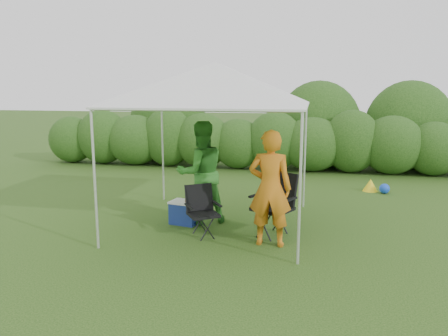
% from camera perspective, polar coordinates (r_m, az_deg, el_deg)
% --- Properties ---
extents(ground, '(70.00, 70.00, 0.00)m').
position_cam_1_polar(ground, '(7.40, -1.92, -8.53)').
color(ground, '#375A1C').
extents(hedge, '(13.61, 1.53, 1.80)m').
position_cam_1_polar(hedge, '(13.00, 4.37, 3.45)').
color(hedge, '#2E581B').
rests_on(hedge, ground).
extents(canopy, '(3.10, 3.10, 2.83)m').
position_cam_1_polar(canopy, '(7.49, -1.13, 10.88)').
color(canopy, silver).
rests_on(canopy, ground).
extents(chair_right, '(0.80, 0.78, 1.03)m').
position_cam_1_polar(chair_right, '(7.25, 6.81, -4.18)').
color(chair_right, black).
rests_on(chair_right, ground).
extents(chair_left, '(0.66, 0.65, 0.84)m').
position_cam_1_polar(chair_left, '(7.20, -2.94, -5.13)').
color(chair_left, black).
rests_on(chair_left, ground).
extents(man, '(0.67, 0.45, 1.80)m').
position_cam_1_polar(man, '(6.68, 6.03, -2.66)').
color(man, orange).
rests_on(man, ground).
extents(woman, '(1.12, 1.06, 1.83)m').
position_cam_1_polar(woman, '(7.77, -3.02, -0.61)').
color(woman, '#34832A').
rests_on(woman, ground).
extents(cooler, '(0.56, 0.45, 0.41)m').
position_cam_1_polar(cooler, '(7.88, -5.18, -5.78)').
color(cooler, navy).
rests_on(cooler, ground).
extents(bottle, '(0.07, 0.07, 0.25)m').
position_cam_1_polar(bottle, '(7.74, -4.88, -3.53)').
color(bottle, '#592D0C').
rests_on(bottle, cooler).
extents(lawn_toy, '(0.58, 0.48, 0.29)m').
position_cam_1_polar(lawn_toy, '(10.81, 19.00, -2.23)').
color(lawn_toy, yellow).
rests_on(lawn_toy, ground).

